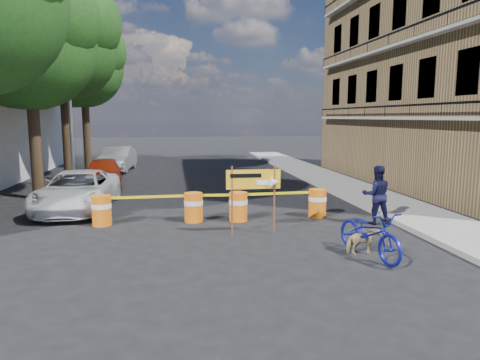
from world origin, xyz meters
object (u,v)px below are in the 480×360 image
object	(u,v)px
dog	(363,241)
barrel_far_right	(317,203)
detour_sign	(261,184)
barrel_far_left	(102,210)
sedan_silver	(118,159)
barrel_mid_left	(194,207)
bicycle	(371,212)
pedestrian	(377,195)
barrel_mid_right	(238,206)
sedan_red	(103,172)
suv_white	(78,191)

from	to	relation	value
dog	barrel_far_right	bearing A→B (deg)	-6.99
detour_sign	dog	bearing A→B (deg)	-44.67
barrel_far_left	sedan_silver	bearing A→B (deg)	95.02
barrel_mid_left	bicycle	size ratio (longest dim) A/B	0.42
barrel_mid_left	detour_sign	distance (m)	2.63
bicycle	barrel_far_left	bearing A→B (deg)	135.93
detour_sign	pedestrian	distance (m)	3.77
barrel_far_left	barrel_far_right	xyz separation A→B (m)	(6.68, 0.08, 0.00)
barrel_far_right	sedan_silver	world-z (taller)	sedan_silver
sedan_silver	barrel_mid_right	bearing A→B (deg)	-63.63
barrel_mid_left	sedan_red	world-z (taller)	sedan_red
detour_sign	suv_white	size ratio (longest dim) A/B	0.39
barrel_far_left	bicycle	size ratio (longest dim) A/B	0.42
barrel_mid_left	sedan_red	size ratio (longest dim) A/B	0.23
barrel_mid_right	sedan_red	size ratio (longest dim) A/B	0.23
barrel_far_left	detour_sign	distance (m)	4.85
barrel_far_left	barrel_mid_right	size ratio (longest dim) A/B	1.00
sedan_red	sedan_silver	distance (m)	5.86
barrel_far_right	sedan_silver	bearing A→B (deg)	120.84
barrel_far_right	pedestrian	world-z (taller)	pedestrian
barrel_far_right	bicycle	bearing A→B (deg)	-91.82
barrel_mid_right	barrel_far_right	bearing A→B (deg)	2.83
dog	sedan_red	size ratio (longest dim) A/B	0.19
barrel_mid_right	bicycle	world-z (taller)	bicycle
barrel_mid_left	dog	distance (m)	5.36
barrel_mid_left	dog	bearing A→B (deg)	-45.22
barrel_mid_left	pedestrian	bearing A→B (deg)	-11.34
barrel_far_left	sedan_red	distance (m)	7.43
barrel_far_left	suv_white	world-z (taller)	suv_white
sedan_red	suv_white	bearing A→B (deg)	-98.02
pedestrian	barrel_far_right	bearing A→B (deg)	-26.49
detour_sign	bicycle	world-z (taller)	bicycle
barrel_far_left	dog	xyz separation A→B (m)	(6.49, -3.75, -0.15)
barrel_mid_left	suv_white	xyz separation A→B (m)	(-3.88, 2.30, 0.21)
barrel_far_left	suv_white	distance (m)	2.63
dog	sedan_silver	bearing A→B (deg)	20.17
pedestrian	sedan_silver	distance (m)	17.02
barrel_far_left	barrel_mid_right	bearing A→B (deg)	-0.67
bicycle	barrel_mid_left	bearing A→B (deg)	120.84
barrel_far_left	bicycle	xyz separation A→B (m)	(6.55, -3.92, 0.59)
barrel_far_left	suv_white	xyz separation A→B (m)	(-1.16, 2.35, 0.21)
barrel_mid_right	pedestrian	world-z (taller)	pedestrian
pedestrian	dog	world-z (taller)	pedestrian
barrel_far_left	bicycle	world-z (taller)	bicycle
barrel_mid_left	detour_sign	xyz separation A→B (m)	(1.74, -1.74, 0.93)
barrel_far_left	barrel_far_right	world-z (taller)	same
barrel_mid_left	barrel_far_left	bearing A→B (deg)	-178.91
barrel_mid_right	barrel_far_right	distance (m)	2.60
sedan_red	detour_sign	bearing A→B (deg)	-65.56
pedestrian	suv_white	xyz separation A→B (m)	(-9.30, 3.39, -0.21)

